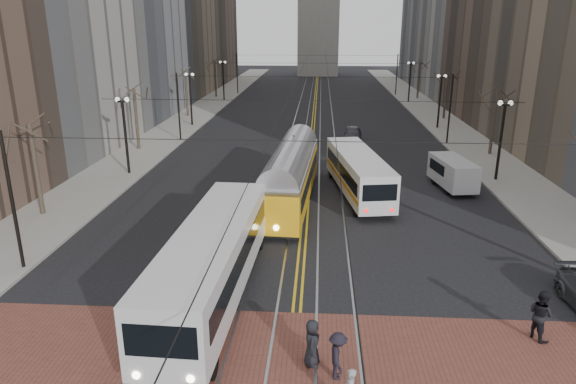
# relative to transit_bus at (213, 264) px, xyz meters

# --- Properties ---
(ground) EXTENTS (260.00, 260.00, 0.00)m
(ground) POSITION_rel_transit_bus_xyz_m (3.50, 0.00, -1.56)
(ground) COLOR black
(ground) RESTS_ON ground
(sidewalk_left) EXTENTS (5.00, 140.00, 0.15)m
(sidewalk_left) POSITION_rel_transit_bus_xyz_m (-11.50, 45.00, -1.49)
(sidewalk_left) COLOR gray
(sidewalk_left) RESTS_ON ground
(sidewalk_right) EXTENTS (5.00, 140.00, 0.15)m
(sidewalk_right) POSITION_rel_transit_bus_xyz_m (18.50, 45.00, -1.49)
(sidewalk_right) COLOR gray
(sidewalk_right) RESTS_ON ground
(crosswalk_band) EXTENTS (25.00, 6.00, 0.01)m
(crosswalk_band) POSITION_rel_transit_bus_xyz_m (3.50, -4.00, -1.56)
(crosswalk_band) COLOR brown
(crosswalk_band) RESTS_ON ground
(streetcar_rails) EXTENTS (4.80, 130.00, 0.02)m
(streetcar_rails) POSITION_rel_transit_bus_xyz_m (3.50, 45.00, -1.56)
(streetcar_rails) COLOR gray
(streetcar_rails) RESTS_ON ground
(centre_lines) EXTENTS (0.42, 130.00, 0.01)m
(centre_lines) POSITION_rel_transit_bus_xyz_m (3.50, 45.00, -1.56)
(centre_lines) COLOR gold
(centre_lines) RESTS_ON ground
(lamp_posts) EXTENTS (27.60, 57.20, 5.60)m
(lamp_posts) POSITION_rel_transit_bus_xyz_m (3.50, 28.75, 1.24)
(lamp_posts) COLOR black
(lamp_posts) RESTS_ON ground
(street_trees) EXTENTS (31.68, 53.28, 5.60)m
(street_trees) POSITION_rel_transit_bus_xyz_m (3.50, 35.25, 1.24)
(street_trees) COLOR #382D23
(street_trees) RESTS_ON ground
(trolley_wires) EXTENTS (25.96, 120.00, 6.60)m
(trolley_wires) POSITION_rel_transit_bus_xyz_m (3.50, 34.83, 2.21)
(trolley_wires) COLOR black
(trolley_wires) RESTS_ON ground
(transit_bus) EXTENTS (3.10, 12.61, 3.13)m
(transit_bus) POSITION_rel_transit_bus_xyz_m (0.00, 0.00, 0.00)
(transit_bus) COLOR silver
(transit_bus) RESTS_ON ground
(streetcar) EXTENTS (3.18, 13.11, 3.06)m
(streetcar) POSITION_rel_transit_bus_xyz_m (2.51, 12.20, -0.03)
(streetcar) COLOR #F5B015
(streetcar) RESTS_ON ground
(rear_bus) EXTENTS (4.04, 11.00, 2.81)m
(rear_bus) POSITION_rel_transit_bus_xyz_m (6.87, 14.21, -0.16)
(rear_bus) COLOR silver
(rear_bus) RESTS_ON ground
(cargo_van) EXTENTS (2.59, 5.04, 2.13)m
(cargo_van) POSITION_rel_transit_bus_xyz_m (13.50, 15.87, -0.50)
(cargo_van) COLOR silver
(cargo_van) RESTS_ON ground
(sedan_grey) EXTENTS (2.04, 4.45, 1.48)m
(sedan_grey) POSITION_rel_transit_bus_xyz_m (7.50, 30.96, -0.83)
(sedan_grey) COLOR #3D3E44
(sedan_grey) RESTS_ON ground
(pedestrian_a) EXTENTS (0.55, 0.83, 1.66)m
(pedestrian_a) POSITION_rel_transit_bus_xyz_m (4.17, -4.22, -0.72)
(pedestrian_a) COLOR black
(pedestrian_a) RESTS_ON crosswalk_band
(pedestrian_c) EXTENTS (1.04, 1.14, 1.91)m
(pedestrian_c) POSITION_rel_transit_bus_xyz_m (12.35, -2.15, -0.60)
(pedestrian_c) COLOR black
(pedestrian_c) RESTS_ON crosswalk_band
(pedestrian_d) EXTENTS (0.71, 1.11, 1.63)m
(pedestrian_d) POSITION_rel_transit_bus_xyz_m (5.00, -4.84, -0.74)
(pedestrian_d) COLOR black
(pedestrian_d) RESTS_ON crosswalk_band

